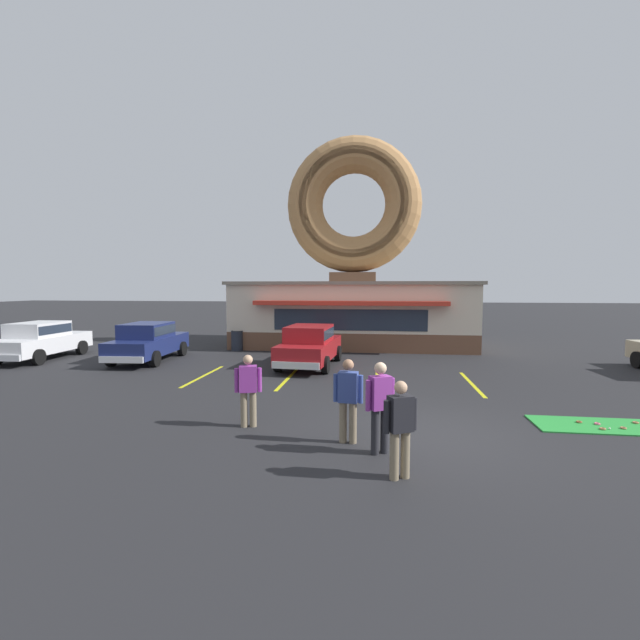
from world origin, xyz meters
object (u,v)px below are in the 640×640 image
object	(u,v)px
pedestrian_blue_sweater_man	(380,403)
pedestrian_hooded_kid	(400,425)
car_white	(41,339)
pedestrian_leather_jacket_man	(348,397)
pedestrian_clipboard_woman	(248,387)
trash_bin	(237,340)
golf_ball	(610,428)
car_red	(310,344)
car_navy	(148,340)

from	to	relation	value
pedestrian_blue_sweater_man	pedestrian_hooded_kid	world-z (taller)	pedestrian_blue_sweater_man
car_white	pedestrian_hooded_kid	world-z (taller)	pedestrian_hooded_kid
pedestrian_leather_jacket_man	pedestrian_clipboard_woman	size ratio (longest dim) A/B	1.04
pedestrian_clipboard_woman	trash_bin	size ratio (longest dim) A/B	1.65
golf_ball	trash_bin	bearing A→B (deg)	139.06
pedestrian_clipboard_woman	pedestrian_hooded_kid	bearing A→B (deg)	-34.24
pedestrian_leather_jacket_man	pedestrian_clipboard_woman	world-z (taller)	pedestrian_leather_jacket_man
car_white	trash_bin	size ratio (longest dim) A/B	4.77
car_red	car_navy	xyz separation A→B (m)	(-6.89, 0.30, 0.00)
pedestrian_blue_sweater_man	trash_bin	xyz separation A→B (m)	(-6.83, 12.13, -0.46)
car_red	pedestrian_clipboard_woman	bearing A→B (deg)	-91.63
pedestrian_hooded_kid	car_white	bearing A→B (deg)	146.85
pedestrian_leather_jacket_man	trash_bin	bearing A→B (deg)	118.05
pedestrian_hooded_kid	pedestrian_leather_jacket_man	bearing A→B (deg)	122.25
golf_ball	car_red	distance (m)	10.07
pedestrian_leather_jacket_man	car_navy	bearing A→B (deg)	137.02
car_white	pedestrian_leather_jacket_man	xyz separation A→B (m)	(13.70, -8.07, 0.06)
car_red	pedestrian_hooded_kid	world-z (taller)	pedestrian_hooded_kid
pedestrian_blue_sweater_man	pedestrian_clipboard_woman	bearing A→B (deg)	158.04
pedestrian_leather_jacket_man	trash_bin	xyz separation A→B (m)	(-6.21, 11.65, -0.43)
car_navy	car_white	bearing A→B (deg)	-177.05
car_red	car_navy	distance (m)	6.89
pedestrian_blue_sweater_man	golf_ball	bearing A→B (deg)	21.37
car_red	trash_bin	distance (m)	5.54
car_white	pedestrian_blue_sweater_man	size ratio (longest dim) A/B	2.71
golf_ball	trash_bin	distance (m)	15.57
car_white	pedestrian_hooded_kid	bearing A→B (deg)	-33.15
golf_ball	pedestrian_leather_jacket_man	world-z (taller)	pedestrian_leather_jacket_man
car_white	pedestrian_hooded_kid	xyz separation A→B (m)	(14.64, -9.56, 0.01)
pedestrian_leather_jacket_man	car_white	bearing A→B (deg)	149.49
car_white	car_red	bearing A→B (deg)	-0.25
golf_ball	car_red	bearing A→B (deg)	139.11
pedestrian_leather_jacket_man	pedestrian_hooded_kid	bearing A→B (deg)	-57.75
car_red	trash_bin	bearing A→B (deg)	138.97
car_red	pedestrian_leather_jacket_man	bearing A→B (deg)	-75.73
trash_bin	golf_ball	bearing A→B (deg)	-40.94
car_navy	pedestrian_clipboard_woman	world-z (taller)	pedestrian_clipboard_woman
pedestrian_clipboard_woman	car_navy	bearing A→B (deg)	131.17
car_navy	pedestrian_blue_sweater_man	size ratio (longest dim) A/B	2.72
pedestrian_blue_sweater_man	car_red	bearing A→B (deg)	107.41
pedestrian_blue_sweater_man	pedestrian_hooded_kid	size ratio (longest dim) A/B	1.07
car_white	pedestrian_leather_jacket_man	world-z (taller)	pedestrian_leather_jacket_man
pedestrian_blue_sweater_man	pedestrian_hooded_kid	xyz separation A→B (m)	(0.31, -1.01, -0.07)
car_red	pedestrian_clipboard_woman	size ratio (longest dim) A/B	2.90
car_white	pedestrian_leather_jacket_man	bearing A→B (deg)	-30.51
golf_ball	pedestrian_blue_sweater_man	xyz separation A→B (m)	(-4.92, -1.93, 0.90)
car_red	car_white	size ratio (longest dim) A/B	1.00
pedestrian_hooded_kid	golf_ball	bearing A→B (deg)	32.51
car_navy	pedestrian_leather_jacket_man	distance (m)	12.20
trash_bin	car_red	bearing A→B (deg)	-41.03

